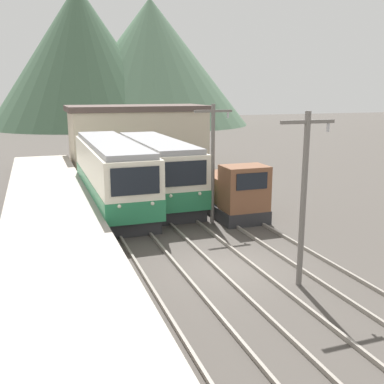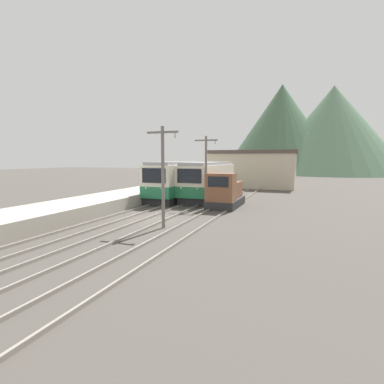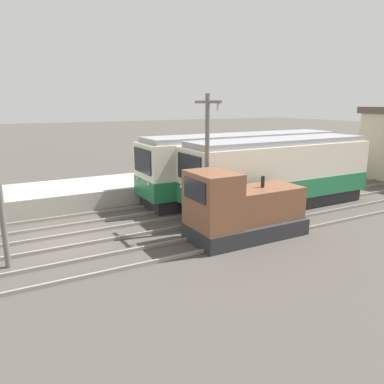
# 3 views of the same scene
# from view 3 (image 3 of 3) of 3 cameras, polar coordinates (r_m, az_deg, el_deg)

# --- Properties ---
(ground_plane) EXTENTS (200.00, 200.00, 0.00)m
(ground_plane) POSITION_cam_3_polar(r_m,az_deg,el_deg) (16.83, -18.66, -7.07)
(ground_plane) COLOR #47423D
(platform_left) EXTENTS (4.50, 54.00, 0.99)m
(platform_left) POSITION_cam_3_polar(r_m,az_deg,el_deg) (22.63, -21.70, -0.79)
(platform_left) COLOR #ADA599
(platform_left) RESTS_ON ground
(track_left) EXTENTS (1.54, 60.00, 0.14)m
(track_left) POSITION_cam_3_polar(r_m,az_deg,el_deg) (19.24, -20.12, -4.39)
(track_left) COLOR gray
(track_left) RESTS_ON ground
(track_center) EXTENTS (1.54, 60.00, 0.14)m
(track_center) POSITION_cam_3_polar(r_m,az_deg,el_deg) (16.62, -18.55, -7.06)
(track_center) COLOR gray
(track_center) RESTS_ON ground
(track_right) EXTENTS (1.54, 60.00, 0.14)m
(track_right) POSITION_cam_3_polar(r_m,az_deg,el_deg) (13.88, -16.17, -11.03)
(track_right) COLOR gray
(track_right) RESTS_ON ground
(commuter_train_left) EXTENTS (2.84, 13.26, 3.88)m
(commuter_train_left) POSITION_cam_3_polar(r_m,az_deg,el_deg) (23.13, 7.86, 3.62)
(commuter_train_left) COLOR #28282B
(commuter_train_left) RESTS_ON ground
(commuter_train_center) EXTENTS (2.84, 11.28, 3.82)m
(commuter_train_center) POSITION_cam_3_polar(r_m,az_deg,el_deg) (21.17, 12.97, 2.43)
(commuter_train_center) COLOR #28282B
(commuter_train_center) RESTS_ON ground
(shunting_locomotive) EXTENTS (2.40, 5.17, 3.00)m
(shunting_locomotive) POSITION_cam_3_polar(r_m,az_deg,el_deg) (16.15, 7.51, -2.80)
(shunting_locomotive) COLOR #28282B
(shunting_locomotive) RESTS_ON ground
(catenary_mast_mid) EXTENTS (2.00, 0.20, 6.08)m
(catenary_mast_mid) POSITION_cam_3_polar(r_m,az_deg,el_deg) (16.46, 2.34, 5.24)
(catenary_mast_mid) COLOR slate
(catenary_mast_mid) RESTS_ON ground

